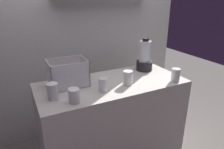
% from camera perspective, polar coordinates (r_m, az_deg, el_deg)
% --- Properties ---
extents(counter, '(1.40, 0.64, 0.90)m').
position_cam_1_polar(counter, '(2.14, -0.00, -13.33)').
color(counter, beige).
rests_on(counter, ground_plane).
extents(back_wall_unit, '(2.60, 0.24, 2.50)m').
position_cam_1_polar(back_wall_unit, '(2.51, -7.93, 11.79)').
color(back_wall_unit, silver).
rests_on(back_wall_unit, ground_plane).
extents(carrot_display_bin, '(0.33, 0.24, 0.24)m').
position_cam_1_polar(carrot_display_bin, '(1.88, -12.21, -0.79)').
color(carrot_display_bin, white).
rests_on(carrot_display_bin, counter).
extents(blender_pitcher, '(0.18, 0.18, 0.35)m').
position_cam_1_polar(blender_pitcher, '(2.24, 9.14, 4.66)').
color(blender_pitcher, black).
rests_on(blender_pitcher, counter).
extents(juice_cup_beet_far_left, '(0.09, 0.09, 0.13)m').
position_cam_1_polar(juice_cup_beet_far_left, '(1.67, -16.26, -4.75)').
color(juice_cup_beet_far_left, white).
rests_on(juice_cup_beet_far_left, counter).
extents(juice_cup_beet_left, '(0.09, 0.09, 0.11)m').
position_cam_1_polar(juice_cup_beet_left, '(1.58, -10.61, -6.04)').
color(juice_cup_beet_left, white).
rests_on(juice_cup_beet_left, counter).
extents(juice_cup_carrot_middle, '(0.08, 0.08, 0.12)m').
position_cam_1_polar(juice_cup_carrot_middle, '(1.73, -2.53, -3.02)').
color(juice_cup_carrot_middle, white).
rests_on(juice_cup_carrot_middle, counter).
extents(juice_cup_mango_right, '(0.09, 0.09, 0.13)m').
position_cam_1_polar(juice_cup_mango_right, '(1.86, 4.48, -1.07)').
color(juice_cup_mango_right, white).
rests_on(juice_cup_mango_right, counter).
extents(juice_cup_orange_far_right, '(0.08, 0.08, 0.13)m').
position_cam_1_polar(juice_cup_orange_far_right, '(2.02, 17.39, -0.29)').
color(juice_cup_orange_far_right, white).
rests_on(juice_cup_orange_far_right, counter).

